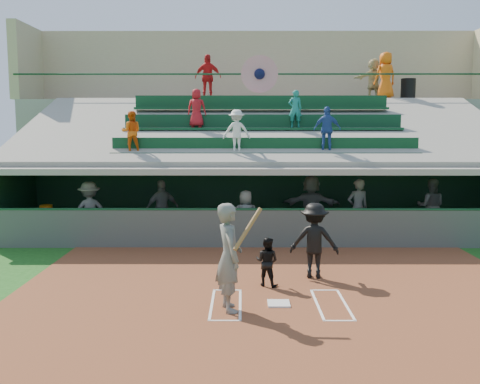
{
  "coord_description": "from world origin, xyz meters",
  "views": [
    {
      "loc": [
        -0.72,
        -10.06,
        3.43
      ],
      "look_at": [
        -0.77,
        3.5,
        1.8
      ],
      "focal_mm": 40.0,
      "sensor_mm": 36.0,
      "label": 1
    }
  ],
  "objects_px": {
    "home_plate": "(279,303)",
    "trash_bin": "(408,90)",
    "catcher": "(267,262)",
    "white_table": "(49,228)",
    "batter_at_plate": "(229,257)",
    "water_cooler": "(46,211)"
  },
  "relations": [
    {
      "from": "home_plate",
      "to": "trash_bin",
      "type": "relative_size",
      "value": 0.46
    },
    {
      "from": "catcher",
      "to": "white_table",
      "type": "bearing_deg",
      "value": -13.26
    },
    {
      "from": "batter_at_plate",
      "to": "white_table",
      "type": "height_order",
      "value": "batter_at_plate"
    },
    {
      "from": "batter_at_plate",
      "to": "catcher",
      "type": "bearing_deg",
      "value": 63.43
    },
    {
      "from": "batter_at_plate",
      "to": "water_cooler",
      "type": "height_order",
      "value": "batter_at_plate"
    },
    {
      "from": "catcher",
      "to": "white_table",
      "type": "height_order",
      "value": "catcher"
    },
    {
      "from": "catcher",
      "to": "trash_bin",
      "type": "height_order",
      "value": "trash_bin"
    },
    {
      "from": "white_table",
      "to": "trash_bin",
      "type": "relative_size",
      "value": 0.79
    },
    {
      "from": "white_table",
      "to": "water_cooler",
      "type": "height_order",
      "value": "water_cooler"
    },
    {
      "from": "home_plate",
      "to": "batter_at_plate",
      "type": "xyz_separation_m",
      "value": [
        -0.96,
        -0.32,
        1.01
      ]
    },
    {
      "from": "catcher",
      "to": "batter_at_plate",
      "type": "bearing_deg",
      "value": 87.44
    },
    {
      "from": "home_plate",
      "to": "water_cooler",
      "type": "xyz_separation_m",
      "value": [
        -6.76,
        6.22,
        0.84
      ]
    },
    {
      "from": "batter_at_plate",
      "to": "home_plate",
      "type": "bearing_deg",
      "value": 18.77
    },
    {
      "from": "white_table",
      "to": "water_cooler",
      "type": "xyz_separation_m",
      "value": [
        -0.07,
        0.02,
        0.51
      ]
    },
    {
      "from": "water_cooler",
      "to": "trash_bin",
      "type": "height_order",
      "value": "trash_bin"
    },
    {
      "from": "home_plate",
      "to": "white_table",
      "type": "distance_m",
      "value": 9.13
    },
    {
      "from": "batter_at_plate",
      "to": "white_table",
      "type": "xyz_separation_m",
      "value": [
        -5.73,
        6.52,
        -0.68
      ]
    },
    {
      "from": "home_plate",
      "to": "water_cooler",
      "type": "relative_size",
      "value": 1.11
    },
    {
      "from": "batter_at_plate",
      "to": "catcher",
      "type": "relative_size",
      "value": 1.91
    },
    {
      "from": "white_table",
      "to": "water_cooler",
      "type": "relative_size",
      "value": 1.88
    },
    {
      "from": "catcher",
      "to": "water_cooler",
      "type": "relative_size",
      "value": 2.74
    },
    {
      "from": "catcher",
      "to": "trash_bin",
      "type": "relative_size",
      "value": 1.15
    }
  ]
}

